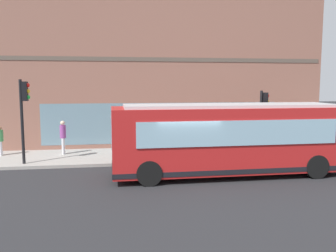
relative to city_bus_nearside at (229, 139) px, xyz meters
name	(u,v)px	position (x,y,z in m)	size (l,w,h in m)	color
ground	(184,178)	(-0.33, 2.01, -1.55)	(120.00, 120.00, 0.00)	#262628
sidewalk_curb	(168,155)	(4.33, 2.01, -1.48)	(4.12, 40.00, 0.15)	#9E9991
building_corner	(154,71)	(11.02, 2.01, 3.30)	(9.32, 20.15, 9.73)	#8C5B4C
city_bus_nearside	(229,139)	(0.00, 0.00, 0.00)	(2.67, 10.06, 3.07)	red
traffic_light_near_corner	(263,111)	(2.86, -2.77, 0.99)	(0.32, 0.49, 3.43)	black
traffic_light_down_block	(24,105)	(2.88, 9.05, 1.37)	(0.32, 0.49, 3.98)	black
fire_hydrant	(240,146)	(3.85, -1.92, -1.04)	(0.35, 0.35, 0.74)	yellow
pedestrian_walking_along_curb	(63,135)	(4.95, 7.63, -0.35)	(0.32, 0.32, 1.81)	silver
pedestrian_near_building_entrance	(174,139)	(3.14, 1.86, -0.46)	(0.32, 0.32, 1.65)	#3359A5
pedestrian_by_light_pole	(0,139)	(5.09, 10.87, -0.51)	(0.32, 0.32, 1.56)	silver
pedestrian_near_hydrant	(270,131)	(5.03, -4.18, -0.37)	(0.32, 0.32, 1.78)	gold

